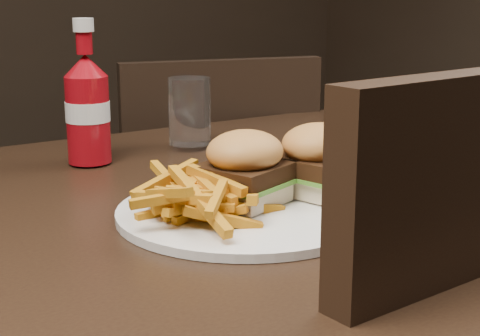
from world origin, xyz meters
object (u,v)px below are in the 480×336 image
plate (245,212)px  ketchup_bottle (88,120)px  tumbler (190,111)px  dining_table (263,206)px  chair_far (199,249)px

plate → ketchup_bottle: ketchup_bottle is taller
ketchup_bottle → tumbler: (0.16, 0.01, -0.01)m
dining_table → tumbler: (0.04, 0.24, 0.08)m
dining_table → plate: (-0.08, -0.08, 0.03)m
ketchup_bottle → tumbler: bearing=4.2°
chair_far → tumbler: bearing=73.2°
dining_table → plate: bearing=-134.9°
chair_far → plate: plate is taller
dining_table → tumbler: size_ratio=12.51×
dining_table → ketchup_bottle: ketchup_bottle is taller
plate → tumbler: 0.34m
dining_table → tumbler: 0.25m
plate → tumbler: bearing=70.4°
ketchup_bottle → tumbler: 0.16m
chair_far → ketchup_bottle: 0.67m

